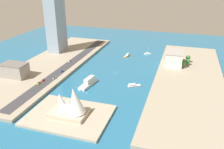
{
  "coord_description": "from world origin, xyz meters",
  "views": [
    {
      "loc": [
        -71.23,
        239.4,
        105.57
      ],
      "look_at": [
        -1.18,
        17.02,
        4.4
      ],
      "focal_mm": 37.75,
      "sensor_mm": 36.0,
      "label": 1
    }
  ],
  "objects_px": {
    "sedan_silver": "(55,78)",
    "taxi_yellow_cab": "(39,83)",
    "sailboat_small_white": "(147,54)",
    "carpark_squat_concrete": "(15,70)",
    "hatchback_blue": "(62,71)",
    "water_taxi_orange": "(127,55)",
    "pickup_red": "(43,80)",
    "tower_tall_glass": "(56,21)",
    "hotel_broad_white": "(174,58)",
    "opera_landmark": "(70,104)",
    "ferry_white_commuter": "(88,83)",
    "traffic_light_waterfront": "(82,56)",
    "van_white": "(70,61)",
    "yacht_sleek_gray": "(134,86)"
  },
  "relations": [
    {
      "from": "water_taxi_orange",
      "to": "hatchback_blue",
      "type": "xyz_separation_m",
      "value": [
        55.39,
        82.19,
        2.46
      ]
    },
    {
      "from": "carpark_squat_concrete",
      "to": "hatchback_blue",
      "type": "height_order",
      "value": "carpark_squat_concrete"
    },
    {
      "from": "sedan_silver",
      "to": "pickup_red",
      "type": "height_order",
      "value": "sedan_silver"
    },
    {
      "from": "water_taxi_orange",
      "to": "hotel_broad_white",
      "type": "relative_size",
      "value": 0.48
    },
    {
      "from": "taxi_yellow_cab",
      "to": "opera_landmark",
      "type": "height_order",
      "value": "opera_landmark"
    },
    {
      "from": "sailboat_small_white",
      "to": "hotel_broad_white",
      "type": "relative_size",
      "value": 0.43
    },
    {
      "from": "sailboat_small_white",
      "to": "hatchback_blue",
      "type": "distance_m",
      "value": 127.88
    },
    {
      "from": "carpark_squat_concrete",
      "to": "pickup_red",
      "type": "height_order",
      "value": "carpark_squat_concrete"
    },
    {
      "from": "opera_landmark",
      "to": "van_white",
      "type": "bearing_deg",
      "value": -62.62
    },
    {
      "from": "water_taxi_orange",
      "to": "van_white",
      "type": "bearing_deg",
      "value": 38.77
    },
    {
      "from": "opera_landmark",
      "to": "sailboat_small_white",
      "type": "bearing_deg",
      "value": -100.3
    },
    {
      "from": "pickup_red",
      "to": "van_white",
      "type": "bearing_deg",
      "value": -90.05
    },
    {
      "from": "sailboat_small_white",
      "to": "carpark_squat_concrete",
      "type": "relative_size",
      "value": 0.42
    },
    {
      "from": "opera_landmark",
      "to": "pickup_red",
      "type": "bearing_deg",
      "value": -40.27
    },
    {
      "from": "van_white",
      "to": "pickup_red",
      "type": "height_order",
      "value": "pickup_red"
    },
    {
      "from": "sailboat_small_white",
      "to": "ferry_white_commuter",
      "type": "height_order",
      "value": "sailboat_small_white"
    },
    {
      "from": "sailboat_small_white",
      "to": "pickup_red",
      "type": "relative_size",
      "value": 2.59
    },
    {
      "from": "traffic_light_waterfront",
      "to": "water_taxi_orange",
      "type": "bearing_deg",
      "value": -143.76
    },
    {
      "from": "taxi_yellow_cab",
      "to": "pickup_red",
      "type": "bearing_deg",
      "value": -91.76
    },
    {
      "from": "ferry_white_commuter",
      "to": "traffic_light_waterfront",
      "type": "relative_size",
      "value": 4.44
    },
    {
      "from": "van_white",
      "to": "sailboat_small_white",
      "type": "bearing_deg",
      "value": -142.36
    },
    {
      "from": "traffic_light_waterfront",
      "to": "tower_tall_glass",
      "type": "bearing_deg",
      "value": -26.84
    },
    {
      "from": "hotel_broad_white",
      "to": "hatchback_blue",
      "type": "xyz_separation_m",
      "value": [
        118.35,
        61.29,
        -7.46
      ]
    },
    {
      "from": "ferry_white_commuter",
      "to": "van_white",
      "type": "relative_size",
      "value": 6.48
    },
    {
      "from": "ferry_white_commuter",
      "to": "van_white",
      "type": "bearing_deg",
      "value": -46.84
    },
    {
      "from": "tower_tall_glass",
      "to": "van_white",
      "type": "distance_m",
      "value": 65.84
    },
    {
      "from": "hatchback_blue",
      "to": "opera_landmark",
      "type": "xyz_separation_m",
      "value": [
        -48.79,
        74.2,
        7.74
      ]
    },
    {
      "from": "taxi_yellow_cab",
      "to": "carpark_squat_concrete",
      "type": "bearing_deg",
      "value": -14.42
    },
    {
      "from": "yacht_sleek_gray",
      "to": "traffic_light_waterfront",
      "type": "xyz_separation_m",
      "value": [
        79.56,
        -51.42,
        5.99
      ]
    },
    {
      "from": "ferry_white_commuter",
      "to": "opera_landmark",
      "type": "xyz_separation_m",
      "value": [
        -9.28,
        57.68,
        8.75
      ]
    },
    {
      "from": "water_taxi_orange",
      "to": "yacht_sleek_gray",
      "type": "height_order",
      "value": "water_taxi_orange"
    },
    {
      "from": "hatchback_blue",
      "to": "traffic_light_waterfront",
      "type": "height_order",
      "value": "traffic_light_waterfront"
    },
    {
      "from": "water_taxi_orange",
      "to": "hatchback_blue",
      "type": "relative_size",
      "value": 2.6
    },
    {
      "from": "hotel_broad_white",
      "to": "van_white",
      "type": "xyz_separation_m",
      "value": [
        124.83,
        28.78,
        -7.47
      ]
    },
    {
      "from": "sailboat_small_white",
      "to": "carpark_squat_concrete",
      "type": "distance_m",
      "value": 174.74
    },
    {
      "from": "sailboat_small_white",
      "to": "water_taxi_orange",
      "type": "height_order",
      "value": "sailboat_small_white"
    },
    {
      "from": "hatchback_blue",
      "to": "water_taxi_orange",
      "type": "bearing_deg",
      "value": -123.97
    },
    {
      "from": "yacht_sleek_gray",
      "to": "pickup_red",
      "type": "bearing_deg",
      "value": 13.0
    },
    {
      "from": "taxi_yellow_cab",
      "to": "tower_tall_glass",
      "type": "bearing_deg",
      "value": -70.73
    },
    {
      "from": "sailboat_small_white",
      "to": "sedan_silver",
      "type": "relative_size",
      "value": 2.19
    },
    {
      "from": "sedan_silver",
      "to": "taxi_yellow_cab",
      "type": "distance_m",
      "value": 18.21
    },
    {
      "from": "yacht_sleek_gray",
      "to": "van_white",
      "type": "height_order",
      "value": "van_white"
    },
    {
      "from": "taxi_yellow_cab",
      "to": "pickup_red",
      "type": "relative_size",
      "value": 1.01
    },
    {
      "from": "tower_tall_glass",
      "to": "sedan_silver",
      "type": "xyz_separation_m",
      "value": [
        -45.05,
        88.04,
        -40.47
      ]
    },
    {
      "from": "carpark_squat_concrete",
      "to": "van_white",
      "type": "height_order",
      "value": "carpark_squat_concrete"
    },
    {
      "from": "sailboat_small_white",
      "to": "hatchback_blue",
      "type": "xyz_separation_m",
      "value": [
        80.33,
        99.46,
        2.76
      ]
    },
    {
      "from": "sailboat_small_white",
      "to": "van_white",
      "type": "height_order",
      "value": "sailboat_small_white"
    },
    {
      "from": "tower_tall_glass",
      "to": "pickup_red",
      "type": "relative_size",
      "value": 18.66
    },
    {
      "from": "ferry_white_commuter",
      "to": "yacht_sleek_gray",
      "type": "relative_size",
      "value": 2.13
    },
    {
      "from": "tower_tall_glass",
      "to": "hotel_broad_white",
      "type": "bearing_deg",
      "value": 177.18
    }
  ]
}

